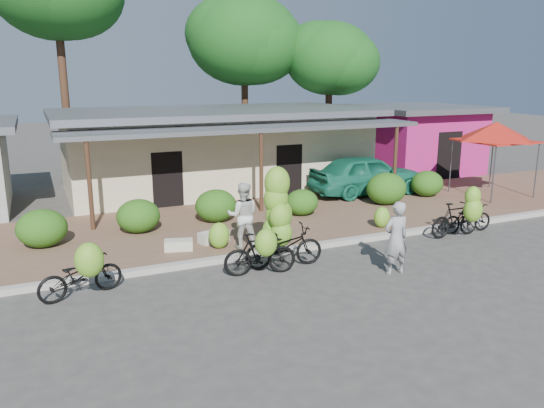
{
  "coord_description": "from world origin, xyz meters",
  "views": [
    {
      "loc": [
        -7.01,
        -10.34,
        4.69
      ],
      "look_at": [
        -1.09,
        2.79,
        1.2
      ],
      "focal_mm": 35.0,
      "sensor_mm": 36.0,
      "label": 1
    }
  ],
  "objects_px": {
    "bike_far_left": "(82,273)",
    "vendor": "(396,238)",
    "bike_center": "(280,228)",
    "bike_right": "(460,216)",
    "bike_far_right": "(467,218)",
    "bystander": "(243,215)",
    "bike_left": "(261,252)",
    "red_canopy": "(496,131)",
    "tree_center_right": "(240,38)",
    "sack_far": "(179,245)",
    "sack_near": "(214,236)",
    "tree_near_right": "(326,57)",
    "teal_van": "(367,174)"
  },
  "relations": [
    {
      "from": "tree_near_right",
      "to": "bike_far_right",
      "type": "height_order",
      "value": "tree_near_right"
    },
    {
      "from": "sack_near",
      "to": "bystander",
      "type": "height_order",
      "value": "bystander"
    },
    {
      "from": "bike_left",
      "to": "vendor",
      "type": "xyz_separation_m",
      "value": [
        3.01,
        -1.22,
        0.31
      ]
    },
    {
      "from": "tree_center_right",
      "to": "sack_far",
      "type": "distance_m",
      "value": 16.51
    },
    {
      "from": "bike_center",
      "to": "sack_far",
      "type": "xyz_separation_m",
      "value": [
        -2.19,
        1.78,
        -0.68
      ]
    },
    {
      "from": "bike_far_left",
      "to": "bike_far_right",
      "type": "height_order",
      "value": "bike_far_left"
    },
    {
      "from": "red_canopy",
      "to": "bike_center",
      "type": "relative_size",
      "value": 1.41
    },
    {
      "from": "tree_near_right",
      "to": "bike_right",
      "type": "bearing_deg",
      "value": -102.91
    },
    {
      "from": "vendor",
      "to": "red_canopy",
      "type": "bearing_deg",
      "value": -147.92
    },
    {
      "from": "tree_center_right",
      "to": "red_canopy",
      "type": "distance_m",
      "value": 13.85
    },
    {
      "from": "tree_center_right",
      "to": "bike_far_right",
      "type": "bearing_deg",
      "value": -84.07
    },
    {
      "from": "tree_near_right",
      "to": "sack_near",
      "type": "bearing_deg",
      "value": -131.58
    },
    {
      "from": "bike_center",
      "to": "sack_far",
      "type": "bearing_deg",
      "value": 57.6
    },
    {
      "from": "tree_center_right",
      "to": "bike_center",
      "type": "xyz_separation_m",
      "value": [
        -4.83,
        -15.3,
        -5.67
      ]
    },
    {
      "from": "bike_center",
      "to": "teal_van",
      "type": "xyz_separation_m",
      "value": [
        6.38,
        5.56,
        -0.03
      ]
    },
    {
      "from": "bike_far_right",
      "to": "bystander",
      "type": "xyz_separation_m",
      "value": [
        -6.92,
        1.13,
        0.57
      ]
    },
    {
      "from": "bike_far_right",
      "to": "bike_left",
      "type": "bearing_deg",
      "value": 99.61
    },
    {
      "from": "teal_van",
      "to": "red_canopy",
      "type": "bearing_deg",
      "value": -114.8
    },
    {
      "from": "bike_right",
      "to": "sack_near",
      "type": "xyz_separation_m",
      "value": [
        -6.84,
        2.29,
        -0.41
      ]
    },
    {
      "from": "red_canopy",
      "to": "bike_far_right",
      "type": "xyz_separation_m",
      "value": [
        -4.4,
        -3.31,
        -2.16
      ]
    },
    {
      "from": "red_canopy",
      "to": "bike_far_left",
      "type": "relative_size",
      "value": 1.8
    },
    {
      "from": "bike_left",
      "to": "bike_far_left",
      "type": "bearing_deg",
      "value": 95.05
    },
    {
      "from": "teal_van",
      "to": "bike_center",
      "type": "bearing_deg",
      "value": 131.66
    },
    {
      "from": "bike_center",
      "to": "bike_right",
      "type": "height_order",
      "value": "bike_center"
    },
    {
      "from": "tree_center_right",
      "to": "bike_far_left",
      "type": "xyz_separation_m",
      "value": [
        -9.65,
        -15.52,
        -6.05
      ]
    },
    {
      "from": "teal_van",
      "to": "bike_far_right",
      "type": "bearing_deg",
      "value": -179.15
    },
    {
      "from": "bike_center",
      "to": "vendor",
      "type": "distance_m",
      "value": 2.86
    },
    {
      "from": "red_canopy",
      "to": "teal_van",
      "type": "bearing_deg",
      "value": 154.64
    },
    {
      "from": "tree_near_right",
      "to": "vendor",
      "type": "xyz_separation_m",
      "value": [
        -6.62,
        -15.11,
        -4.77
      ]
    },
    {
      "from": "bike_right",
      "to": "bystander",
      "type": "relative_size",
      "value": 0.98
    },
    {
      "from": "sack_near",
      "to": "bike_left",
      "type": "bearing_deg",
      "value": -83.61
    },
    {
      "from": "bike_far_left",
      "to": "vendor",
      "type": "distance_m",
      "value": 7.22
    },
    {
      "from": "vendor",
      "to": "tree_center_right",
      "type": "bearing_deg",
      "value": -98.18
    },
    {
      "from": "sack_far",
      "to": "bystander",
      "type": "xyz_separation_m",
      "value": [
        1.67,
        -0.49,
        0.76
      ]
    },
    {
      "from": "sack_near",
      "to": "teal_van",
      "type": "relative_size",
      "value": 0.18
    },
    {
      "from": "tree_near_right",
      "to": "sack_far",
      "type": "height_order",
      "value": "tree_near_right"
    },
    {
      "from": "tree_center_right",
      "to": "bystander",
      "type": "relative_size",
      "value": 4.91
    },
    {
      "from": "bike_far_right",
      "to": "bystander",
      "type": "distance_m",
      "value": 7.04
    },
    {
      "from": "bike_center",
      "to": "bike_left",
      "type": "bearing_deg",
      "value": 133.43
    },
    {
      "from": "bystander",
      "to": "vendor",
      "type": "bearing_deg",
      "value": 152.28
    },
    {
      "from": "tree_center_right",
      "to": "sack_far",
      "type": "bearing_deg",
      "value": -117.45
    },
    {
      "from": "bike_center",
      "to": "bike_right",
      "type": "distance_m",
      "value": 5.75
    },
    {
      "from": "bike_right",
      "to": "bike_left",
      "type": "bearing_deg",
      "value": 93.87
    },
    {
      "from": "sack_far",
      "to": "tree_near_right",
      "type": "bearing_deg",
      "value": 46.26
    },
    {
      "from": "bike_right",
      "to": "sack_far",
      "type": "xyz_separation_m",
      "value": [
        -7.93,
        1.97,
        -0.42
      ]
    },
    {
      "from": "bike_far_left",
      "to": "sack_far",
      "type": "relative_size",
      "value": 2.59
    },
    {
      "from": "tree_near_right",
      "to": "sack_far",
      "type": "distance_m",
      "value": 16.84
    },
    {
      "from": "tree_center_right",
      "to": "bike_far_right",
      "type": "distance_m",
      "value": 16.43
    },
    {
      "from": "bike_center",
      "to": "bike_far_right",
      "type": "distance_m",
      "value": 6.43
    },
    {
      "from": "bike_right",
      "to": "red_canopy",
      "type": "bearing_deg",
      "value": -53.84
    }
  ]
}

